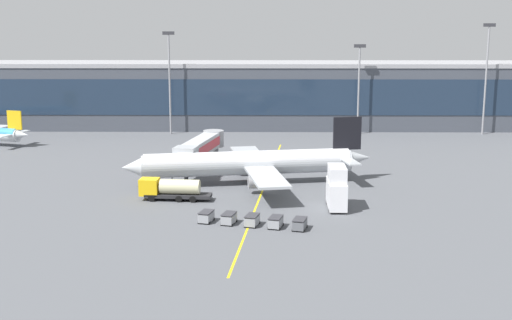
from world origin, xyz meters
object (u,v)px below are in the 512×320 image
at_px(baggage_cart_4, 300,224).
at_px(baggage_cart_1, 229,218).
at_px(fuel_tanker, 171,189).
at_px(baggage_cart_2, 252,220).
at_px(baggage_cart_0, 206,216).
at_px(catering_lift, 337,188).
at_px(main_airliner, 250,163).
at_px(baggage_cart_3, 276,222).

bearing_deg(baggage_cart_4, baggage_cart_1, 165.23).
xyz_separation_m(fuel_tanker, baggage_cart_2, (12.53, -13.10, -0.96)).
xyz_separation_m(fuel_tanker, baggage_cart_0, (6.34, -11.47, -0.96)).
xyz_separation_m(baggage_cart_0, baggage_cart_2, (6.19, -1.63, 0.00)).
relative_size(catering_lift, baggage_cart_1, 2.31).
bearing_deg(baggage_cart_0, main_airliner, 76.18).
distance_m(catering_lift, baggage_cart_1, 17.11).
xyz_separation_m(fuel_tanker, baggage_cart_4, (18.71, -14.73, -0.96)).
relative_size(baggage_cart_2, baggage_cart_3, 1.00).
xyz_separation_m(baggage_cart_1, baggage_cart_4, (9.28, -2.45, 0.00)).
distance_m(fuel_tanker, baggage_cart_3, 20.94).
distance_m(fuel_tanker, baggage_cart_4, 23.84).
distance_m(catering_lift, baggage_cart_3, 13.12).
bearing_deg(baggage_cart_0, catering_lift, 20.77).
distance_m(fuel_tanker, baggage_cart_1, 15.52).
bearing_deg(baggage_cart_1, baggage_cart_2, -14.77).
height_order(baggage_cart_0, baggage_cart_2, same).
bearing_deg(baggage_cart_0, baggage_cart_1, -14.77).
height_order(catering_lift, baggage_cart_3, catering_lift).
bearing_deg(baggage_cart_2, baggage_cart_4, -14.77).
relative_size(fuel_tanker, baggage_cart_1, 3.71).
bearing_deg(baggage_cart_2, baggage_cart_1, 165.23).
xyz_separation_m(baggage_cart_2, baggage_cart_4, (6.19, -1.63, 0.00)).
bearing_deg(baggage_cart_3, catering_lift, 46.36).
bearing_deg(baggage_cart_2, main_airliner, 91.92).
bearing_deg(fuel_tanker, baggage_cart_4, -38.21).
bearing_deg(fuel_tanker, catering_lift, -10.55).
bearing_deg(main_airliner, baggage_cart_1, -95.78).
xyz_separation_m(main_airliner, baggage_cart_3, (3.88, -24.39, -2.84)).
bearing_deg(baggage_cart_1, baggage_cart_0, 165.23).
height_order(fuel_tanker, baggage_cart_4, fuel_tanker).
xyz_separation_m(main_airliner, fuel_tanker, (-11.74, -10.47, -1.88)).
relative_size(catering_lift, baggage_cart_3, 2.31).
xyz_separation_m(baggage_cart_1, baggage_cart_2, (3.09, -0.82, 0.00)).
bearing_deg(baggage_cart_3, main_airliner, 99.05).
height_order(main_airliner, fuel_tanker, main_airliner).
xyz_separation_m(baggage_cart_0, baggage_cart_4, (12.38, -3.26, 0.00)).
height_order(baggage_cart_2, baggage_cart_4, same).
relative_size(baggage_cart_2, baggage_cart_4, 1.00).
height_order(catering_lift, baggage_cart_2, catering_lift).
bearing_deg(baggage_cart_2, baggage_cart_0, 165.23).
distance_m(main_airliner, baggage_cart_1, 23.05).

